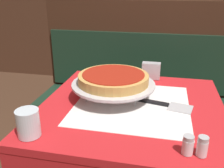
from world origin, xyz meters
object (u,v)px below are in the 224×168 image
at_px(pizza_server, 161,104).
at_px(salt_shaker, 188,145).
at_px(pizza_pan_stand, 113,85).
at_px(deep_dish_pizza, 113,78).
at_px(booth_bench, 133,112).
at_px(dining_table_front, 131,125).
at_px(water_glass_near, 28,123).
at_px(pepper_shaker, 202,146).
at_px(condiment_caddy, 139,27).
at_px(dining_table_rear, 142,43).
at_px(napkin_holder, 151,71).

relative_size(pizza_server, salt_shaker, 4.56).
relative_size(pizza_pan_stand, deep_dish_pizza, 1.19).
distance_m(deep_dish_pizza, pizza_server, 0.24).
xyz_separation_m(booth_bench, pizza_pan_stand, (-0.02, -0.69, 0.49)).
relative_size(dining_table_front, pizza_server, 2.73).
height_order(water_glass_near, pepper_shaker, water_glass_near).
bearing_deg(pepper_shaker, pizza_server, 111.77).
xyz_separation_m(dining_table_front, deep_dish_pizza, (-0.09, 0.04, 0.20)).
relative_size(booth_bench, pepper_shaker, 22.03).
xyz_separation_m(pizza_pan_stand, pizza_server, (0.22, -0.03, -0.06)).
bearing_deg(dining_table_front, deep_dish_pizza, 154.38).
bearing_deg(water_glass_near, dining_table_front, 45.59).
bearing_deg(water_glass_near, condiment_caddy, 86.54).
relative_size(dining_table_front, deep_dish_pizza, 2.48).
height_order(dining_table_front, condiment_caddy, condiment_caddy).
xyz_separation_m(water_glass_near, salt_shaker, (0.53, 0.01, -0.02)).
bearing_deg(condiment_caddy, deep_dish_pizza, -87.27).
relative_size(pizza_server, water_glass_near, 2.97).
distance_m(booth_bench, pepper_shaker, 1.19).
relative_size(dining_table_front, dining_table_rear, 1.02).
xyz_separation_m(dining_table_front, booth_bench, (-0.08, 0.73, -0.32)).
relative_size(dining_table_rear, pizza_pan_stand, 2.03).
xyz_separation_m(water_glass_near, napkin_holder, (0.37, 0.67, -0.00)).
bearing_deg(deep_dish_pizza, pizza_pan_stand, -26.57).
height_order(deep_dish_pizza, condiment_caddy, condiment_caddy).
xyz_separation_m(water_glass_near, condiment_caddy, (0.13, 2.20, -0.00)).
relative_size(dining_table_rear, pizza_server, 2.67).
relative_size(salt_shaker, napkin_holder, 0.63).
bearing_deg(pizza_pan_stand, pizza_server, -7.32).
bearing_deg(dining_table_rear, napkin_holder, -82.45).
height_order(deep_dish_pizza, napkin_holder, deep_dish_pizza).
distance_m(pizza_server, condiment_caddy, 1.89).
distance_m(salt_shaker, napkin_holder, 0.68).
relative_size(pizza_pan_stand, pepper_shaker, 5.76).
bearing_deg(water_glass_near, napkin_holder, 61.01).
bearing_deg(pizza_server, booth_bench, 105.92).
distance_m(dining_table_rear, condiment_caddy, 0.19).
distance_m(dining_table_rear, pizza_server, 1.78).
distance_m(pizza_pan_stand, napkin_holder, 0.34).
height_order(dining_table_front, pizza_pan_stand, pizza_pan_stand).
xyz_separation_m(pizza_pan_stand, deep_dish_pizza, (-0.00, 0.00, 0.03)).
height_order(booth_bench, pizza_pan_stand, booth_bench).
distance_m(salt_shaker, pepper_shaker, 0.04).
distance_m(dining_table_rear, salt_shaker, 2.12).
height_order(dining_table_rear, pepper_shaker, pepper_shaker).
height_order(dining_table_rear, pizza_pan_stand, pizza_pan_stand).
xyz_separation_m(pizza_server, pepper_shaker, (0.13, -0.33, 0.03)).
xyz_separation_m(pizza_server, water_glass_near, (-0.44, -0.34, 0.04)).
xyz_separation_m(deep_dish_pizza, napkin_holder, (0.15, 0.30, -0.05)).
relative_size(salt_shaker, condiment_caddy, 0.43).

